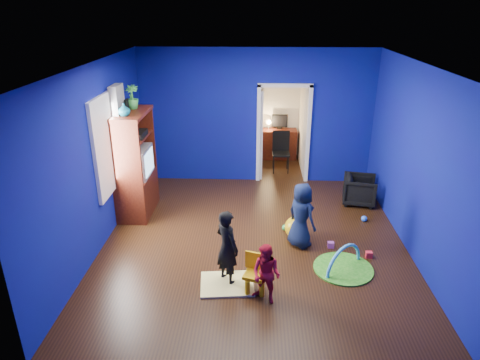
{
  "coord_description": "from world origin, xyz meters",
  "views": [
    {
      "loc": [
        0.01,
        -6.25,
        3.74
      ],
      "look_at": [
        -0.25,
        0.4,
        0.96
      ],
      "focal_mm": 32.0,
      "sensor_mm": 36.0,
      "label": 1
    }
  ],
  "objects_px": {
    "vase": "(124,110)",
    "tv_armoire": "(135,164)",
    "crt_tv": "(137,162)",
    "play_mat": "(343,268)",
    "armchair": "(360,190)",
    "hopper_ball": "(296,227)",
    "study_desk": "(279,144)",
    "child_navy": "(301,215)",
    "folding_chair": "(281,153)",
    "kid_chair": "(255,276)",
    "toddler_red": "(266,274)",
    "child_black": "(227,247)"
  },
  "relations": [
    {
      "from": "folding_chair",
      "to": "hopper_ball",
      "type": "bearing_deg",
      "value": -87.98
    },
    {
      "from": "child_navy",
      "to": "tv_armoire",
      "type": "height_order",
      "value": "tv_armoire"
    },
    {
      "from": "crt_tv",
      "to": "folding_chair",
      "type": "xyz_separation_m",
      "value": [
        2.78,
        2.25,
        -0.56
      ]
    },
    {
      "from": "tv_armoire",
      "to": "crt_tv",
      "type": "distance_m",
      "value": 0.06
    },
    {
      "from": "child_black",
      "to": "crt_tv",
      "type": "bearing_deg",
      "value": -3.53
    },
    {
      "from": "crt_tv",
      "to": "hopper_ball",
      "type": "xyz_separation_m",
      "value": [
        2.89,
        -0.86,
        -0.83
      ]
    },
    {
      "from": "vase",
      "to": "play_mat",
      "type": "xyz_separation_m",
      "value": [
        3.58,
        -1.49,
        -2.06
      ]
    },
    {
      "from": "armchair",
      "to": "study_desk",
      "type": "distance_m",
      "value": 3.04
    },
    {
      "from": "play_mat",
      "to": "study_desk",
      "type": "height_order",
      "value": "study_desk"
    },
    {
      "from": "armchair",
      "to": "child_black",
      "type": "relative_size",
      "value": 0.56
    },
    {
      "from": "child_black",
      "to": "tv_armoire",
      "type": "relative_size",
      "value": 0.57
    },
    {
      "from": "vase",
      "to": "hopper_ball",
      "type": "bearing_deg",
      "value": -10.89
    },
    {
      "from": "folding_chair",
      "to": "kid_chair",
      "type": "bearing_deg",
      "value": -97.14
    },
    {
      "from": "armchair",
      "to": "play_mat",
      "type": "distance_m",
      "value": 2.47
    },
    {
      "from": "child_navy",
      "to": "folding_chair",
      "type": "bearing_deg",
      "value": -37.15
    },
    {
      "from": "child_navy",
      "to": "crt_tv",
      "type": "distance_m",
      "value": 3.18
    },
    {
      "from": "hopper_ball",
      "to": "kid_chair",
      "type": "xyz_separation_m",
      "value": [
        -0.69,
        -1.51,
        0.06
      ]
    },
    {
      "from": "play_mat",
      "to": "crt_tv",
      "type": "bearing_deg",
      "value": 153.18
    },
    {
      "from": "child_black",
      "to": "hopper_ball",
      "type": "distance_m",
      "value": 1.72
    },
    {
      "from": "kid_chair",
      "to": "play_mat",
      "type": "distance_m",
      "value": 1.48
    },
    {
      "from": "tv_armoire",
      "to": "study_desk",
      "type": "relative_size",
      "value": 2.23
    },
    {
      "from": "toddler_red",
      "to": "hopper_ball",
      "type": "relative_size",
      "value": 2.23
    },
    {
      "from": "tv_armoire",
      "to": "kid_chair",
      "type": "relative_size",
      "value": 3.92
    },
    {
      "from": "vase",
      "to": "kid_chair",
      "type": "height_order",
      "value": "vase"
    },
    {
      "from": "vase",
      "to": "play_mat",
      "type": "distance_m",
      "value": 4.39
    },
    {
      "from": "tv_armoire",
      "to": "study_desk",
      "type": "distance_m",
      "value": 4.31
    },
    {
      "from": "vase",
      "to": "study_desk",
      "type": "relative_size",
      "value": 0.25
    },
    {
      "from": "hopper_ball",
      "to": "crt_tv",
      "type": "bearing_deg",
      "value": 163.36
    },
    {
      "from": "armchair",
      "to": "vase",
      "type": "bearing_deg",
      "value": 111.76
    },
    {
      "from": "vase",
      "to": "tv_armoire",
      "type": "height_order",
      "value": "vase"
    },
    {
      "from": "hopper_ball",
      "to": "folding_chair",
      "type": "distance_m",
      "value": 3.12
    },
    {
      "from": "child_navy",
      "to": "toddler_red",
      "type": "distance_m",
      "value": 1.58
    },
    {
      "from": "child_navy",
      "to": "crt_tv",
      "type": "relative_size",
      "value": 1.57
    },
    {
      "from": "vase",
      "to": "tv_armoire",
      "type": "bearing_deg",
      "value": 90.0
    },
    {
      "from": "crt_tv",
      "to": "play_mat",
      "type": "relative_size",
      "value": 0.78
    },
    {
      "from": "armchair",
      "to": "folding_chair",
      "type": "bearing_deg",
      "value": 51.76
    },
    {
      "from": "study_desk",
      "to": "play_mat",
      "type": "bearing_deg",
      "value": -81.37
    },
    {
      "from": "armchair",
      "to": "toddler_red",
      "type": "relative_size",
      "value": 0.74
    },
    {
      "from": "child_navy",
      "to": "play_mat",
      "type": "xyz_separation_m",
      "value": [
        0.6,
        -0.68,
        -0.54
      ]
    },
    {
      "from": "play_mat",
      "to": "kid_chair",
      "type": "bearing_deg",
      "value": -156.38
    },
    {
      "from": "tv_armoire",
      "to": "play_mat",
      "type": "xyz_separation_m",
      "value": [
        3.58,
        -1.79,
        -0.97
      ]
    },
    {
      "from": "child_black",
      "to": "folding_chair",
      "type": "bearing_deg",
      "value": -56.11
    },
    {
      "from": "armchair",
      "to": "tv_armoire",
      "type": "distance_m",
      "value": 4.39
    },
    {
      "from": "child_black",
      "to": "play_mat",
      "type": "height_order",
      "value": "child_black"
    },
    {
      "from": "vase",
      "to": "crt_tv",
      "type": "height_order",
      "value": "vase"
    },
    {
      "from": "hopper_ball",
      "to": "armchair",
      "type": "bearing_deg",
      "value": 45.85
    },
    {
      "from": "play_mat",
      "to": "folding_chair",
      "type": "relative_size",
      "value": 0.97
    },
    {
      "from": "hopper_ball",
      "to": "tv_armoire",
      "type": "bearing_deg",
      "value": 163.58
    },
    {
      "from": "crt_tv",
      "to": "kid_chair",
      "type": "distance_m",
      "value": 3.33
    },
    {
      "from": "toddler_red",
      "to": "study_desk",
      "type": "height_order",
      "value": "toddler_red"
    }
  ]
}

